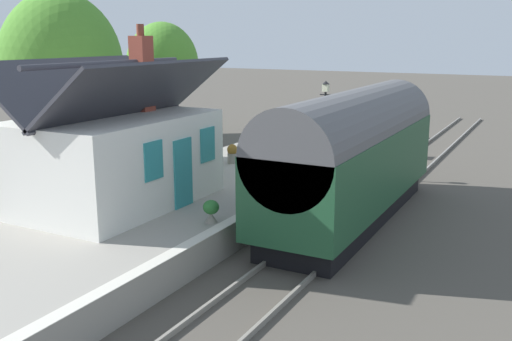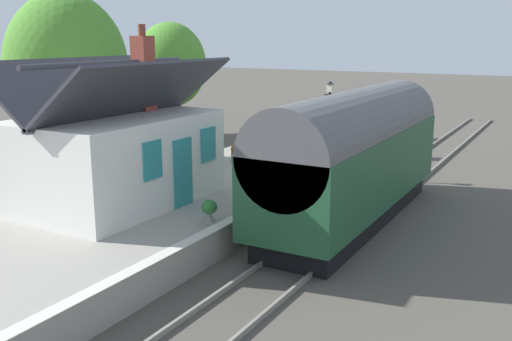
# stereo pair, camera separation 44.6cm
# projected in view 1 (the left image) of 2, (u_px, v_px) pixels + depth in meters

# --- Properties ---
(ground_plane) EXTENTS (160.00, 160.00, 0.00)m
(ground_plane) POSITION_uv_depth(u_px,v_px,m) (338.00, 206.00, 20.80)
(ground_plane) COLOR #4C473F
(platform) EXTENTS (32.00, 6.17, 0.89)m
(platform) POSITION_uv_depth(u_px,v_px,m) (240.00, 181.00, 22.56)
(platform) COLOR gray
(platform) RESTS_ON ground
(platform_edge_coping) EXTENTS (32.00, 0.36, 0.02)m
(platform_edge_coping) POSITION_uv_depth(u_px,v_px,m) (309.00, 179.00, 21.14)
(platform_edge_coping) COLOR beige
(platform_edge_coping) RESTS_ON platform
(rail_near) EXTENTS (52.00, 0.08, 0.14)m
(rail_near) POSITION_uv_depth(u_px,v_px,m) (382.00, 211.00, 20.05)
(rail_near) COLOR gray
(rail_near) RESTS_ON ground
(rail_far) EXTENTS (52.00, 0.08, 0.14)m
(rail_far) POSITION_uv_depth(u_px,v_px,m) (343.00, 205.00, 20.70)
(rail_far) COLOR gray
(rail_far) RESTS_ON ground
(train) EXTENTS (10.78, 2.73, 4.32)m
(train) POSITION_uv_depth(u_px,v_px,m) (353.00, 155.00, 18.76)
(train) COLOR black
(train) RESTS_ON ground
(station_building) EXTENTS (6.57, 4.33, 5.47)m
(station_building) POSITION_uv_depth(u_px,v_px,m) (116.00, 156.00, 17.74)
(station_building) COLOR white
(station_building) RESTS_ON platform
(bench_platform_end) EXTENTS (1.41, 0.46, 0.88)m
(bench_platform_end) POSITION_uv_depth(u_px,v_px,m) (337.00, 134.00, 28.13)
(bench_platform_end) COLOR #26727F
(bench_platform_end) RESTS_ON platform
(bench_by_lamp) EXTENTS (1.40, 0.45, 0.88)m
(bench_by_lamp) POSITION_uv_depth(u_px,v_px,m) (322.00, 139.00, 26.55)
(bench_by_lamp) COLOR #26727F
(bench_by_lamp) RESTS_ON platform
(bench_mid_platform) EXTENTS (1.42, 0.50, 0.88)m
(bench_mid_platform) POSITION_uv_depth(u_px,v_px,m) (287.00, 155.00, 23.00)
(bench_mid_platform) COLOR #26727F
(bench_mid_platform) RESTS_ON platform
(planter_under_sign) EXTENTS (0.45, 0.45, 0.65)m
(planter_under_sign) POSITION_uv_depth(u_px,v_px,m) (211.00, 211.00, 16.09)
(planter_under_sign) COLOR gray
(planter_under_sign) RESTS_ON platform
(planter_edge_far) EXTENTS (0.59, 0.59, 0.80)m
(planter_edge_far) POSITION_uv_depth(u_px,v_px,m) (195.00, 159.00, 22.40)
(planter_edge_far) COLOR gray
(planter_edge_far) RESTS_ON platform
(planter_edge_near) EXTENTS (0.42, 0.42, 0.79)m
(planter_edge_near) POSITION_uv_depth(u_px,v_px,m) (232.00, 153.00, 23.69)
(planter_edge_near) COLOR gray
(planter_edge_near) RESTS_ON platform
(planter_corner_building) EXTENTS (0.42, 0.42, 0.71)m
(planter_corner_building) POSITION_uv_depth(u_px,v_px,m) (308.00, 134.00, 28.73)
(planter_corner_building) COLOR #9E5138
(planter_corner_building) RESTS_ON platform
(lamp_post_platform) EXTENTS (0.32, 0.50, 3.28)m
(lamp_post_platform) POSITION_uv_depth(u_px,v_px,m) (325.00, 104.00, 24.34)
(lamp_post_platform) COLOR black
(lamp_post_platform) RESTS_ON platform
(station_sign_board) EXTENTS (0.96, 0.06, 1.57)m
(station_sign_board) POSITION_uv_depth(u_px,v_px,m) (364.00, 116.00, 29.12)
(station_sign_board) COLOR black
(station_sign_board) RESTS_ON platform
(tree_behind_building) EXTENTS (4.55, 4.22, 6.51)m
(tree_behind_building) POSITION_uv_depth(u_px,v_px,m) (81.00, 68.00, 31.55)
(tree_behind_building) COLOR #4C3828
(tree_behind_building) RESTS_ON ground
(tree_far_right) EXTENTS (4.76, 4.93, 7.73)m
(tree_far_right) POSITION_uv_depth(u_px,v_px,m) (62.00, 67.00, 22.93)
(tree_far_right) COLOR #4C3828
(tree_far_right) RESTS_ON ground
(tree_mid_background) EXTENTS (4.26, 4.32, 6.85)m
(tree_mid_background) POSITION_uv_depth(u_px,v_px,m) (163.00, 65.00, 34.52)
(tree_mid_background) COLOR #4C3828
(tree_mid_background) RESTS_ON ground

